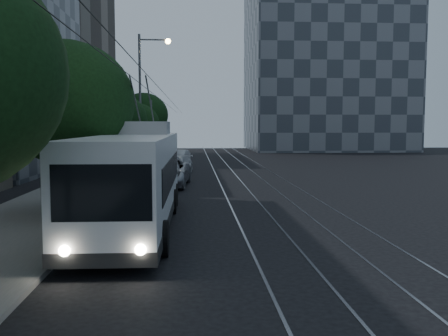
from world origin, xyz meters
The scene contains 19 objects.
ground centered at (0.00, 0.00, 0.00)m, with size 120.00×120.00×0.00m, color black.
sidewalk centered at (-7.50, 20.00, 0.07)m, with size 5.00×90.00×0.15m, color slate.
tram_rails centered at (2.50, 20.00, 0.01)m, with size 4.52×90.00×0.02m.
overhead_wires centered at (-4.97, 20.00, 3.47)m, with size 2.23×90.00×6.00m.
building_tan_far centered at (-19.00, 42.00, 17.42)m, with size 14.40×22.40×34.80m.
building_distant_right centered at (18.00, 55.00, 12.00)m, with size 22.00×18.00×24.00m, color #383F47.
trolleybus centered at (-3.53, 0.08, 1.76)m, with size 2.84×12.85×5.63m.
pickup_silver centered at (-3.10, 11.91, 0.83)m, with size 2.76×5.98×1.66m, color #9FA0A6.
car_white_a centered at (-3.30, 17.56, 0.77)m, with size 1.82×4.52×1.54m, color #B2B2B6.
car_white_b centered at (-2.70, 19.50, 0.68)m, with size 1.89×4.66×1.35m, color silver.
car_white_c centered at (-2.70, 28.14, 0.68)m, with size 1.43×4.10×1.35m, color silver.
car_white_d centered at (-4.27, 32.93, 0.79)m, with size 1.87×4.65×1.58m, color silver.
tree_1 centered at (-6.50, 2.69, 4.58)m, with size 5.50×5.50×7.06m.
tree_2 centered at (-6.50, 13.11, 4.23)m, with size 3.88×3.88×6.00m.
tree_3 centered at (-6.50, 16.51, 3.98)m, with size 4.04×4.04×5.82m.
tree_4 centered at (-6.50, 28.37, 3.78)m, with size 4.08×4.08×5.63m.
tree_5 centered at (-6.56, 35.17, 4.68)m, with size 5.17×5.17×7.02m.
streetlamp_near centered at (-5.39, -2.96, 5.87)m, with size 2.36×0.44×9.72m.
streetlamp_far centered at (-5.23, 23.24, 6.53)m, with size 2.62×0.44×10.93m.
Camera 1 is at (-1.42, -17.86, 3.70)m, focal length 40.00 mm.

